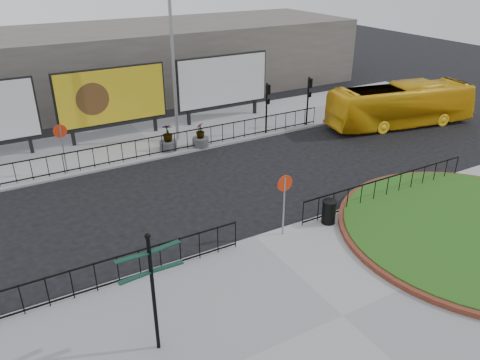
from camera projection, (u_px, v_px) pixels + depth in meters
ground at (255, 238)px, 17.76m from camera, size 90.00×90.00×0.00m
pavement_near at (342, 317)px, 13.82m from camera, size 30.00×10.00×0.12m
pavement_far at (147, 139)px, 27.12m from camera, size 44.00×6.00×0.12m
brick_edge at (476, 230)px, 17.89m from camera, size 10.40×10.40×0.18m
grass_lawn at (476, 230)px, 17.88m from camera, size 10.00×10.00×0.22m
railing_near_left at (96, 277)px, 14.56m from camera, size 10.00×0.10×1.10m
railing_near_right at (387, 188)px, 20.13m from camera, size 9.00×0.10×1.10m
railing_far at (181, 141)px, 25.19m from camera, size 18.00×0.10×1.10m
speed_sign_far at (61, 138)px, 22.05m from camera, size 0.64×0.07×2.47m
speed_sign_near at (284, 192)px, 17.06m from camera, size 0.64×0.07×2.47m
billboard_mid at (112, 96)px, 26.11m from camera, size 6.20×0.31×4.10m
billboard_right at (223, 81)px, 29.23m from camera, size 6.20×0.31×4.10m
lamp_post at (173, 56)px, 24.94m from camera, size 0.74×0.18×9.23m
signal_pole_a at (267, 101)px, 27.05m from camera, size 0.22×0.26×3.00m
signal_pole_b at (309, 94)px, 28.39m from camera, size 0.22×0.26×3.00m
building_backdrop at (98, 65)px, 33.88m from camera, size 40.00×10.00×5.00m
fingerpost_sign at (152, 282)px, 11.74m from camera, size 1.70×0.34×3.64m
litter_bin at (329, 212)px, 18.39m from camera, size 0.59×0.59×0.97m
bus at (401, 105)px, 28.94m from camera, size 9.76×4.01×2.65m
planter_b at (168, 141)px, 25.31m from camera, size 0.94×0.94×1.45m
planter_c at (200, 138)px, 25.84m from camera, size 0.91×0.91×1.33m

